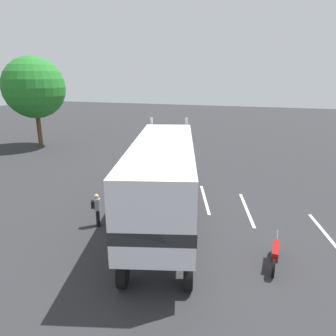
{
  "coord_description": "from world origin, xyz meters",
  "views": [
    {
      "loc": [
        -19.66,
        -6.91,
        6.84
      ],
      "look_at": [
        -2.99,
        -1.1,
        1.6
      ],
      "focal_mm": 32.41,
      "sensor_mm": 36.0,
      "label": 1
    }
  ],
  "objects_px": {
    "person_bystander": "(97,209)",
    "motorcycle": "(275,254)",
    "semi_truck": "(164,170)",
    "tree_center": "(34,88)"
  },
  "relations": [
    {
      "from": "person_bystander",
      "to": "motorcycle",
      "type": "height_order",
      "value": "person_bystander"
    },
    {
      "from": "semi_truck",
      "to": "tree_center",
      "type": "relative_size",
      "value": 1.59
    },
    {
      "from": "motorcycle",
      "to": "semi_truck",
      "type": "bearing_deg",
      "value": 64.98
    },
    {
      "from": "person_bystander",
      "to": "tree_center",
      "type": "distance_m",
      "value": 20.99
    },
    {
      "from": "motorcycle",
      "to": "tree_center",
      "type": "distance_m",
      "value": 27.78
    },
    {
      "from": "semi_truck",
      "to": "tree_center",
      "type": "distance_m",
      "value": 21.66
    },
    {
      "from": "person_bystander",
      "to": "tree_center",
      "type": "xyz_separation_m",
      "value": [
        13.56,
        15.2,
        5.05
      ]
    },
    {
      "from": "semi_truck",
      "to": "person_bystander",
      "type": "bearing_deg",
      "value": 124.86
    },
    {
      "from": "semi_truck",
      "to": "motorcycle",
      "type": "bearing_deg",
      "value": -115.02
    },
    {
      "from": "person_bystander",
      "to": "tree_center",
      "type": "relative_size",
      "value": 0.18
    }
  ]
}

